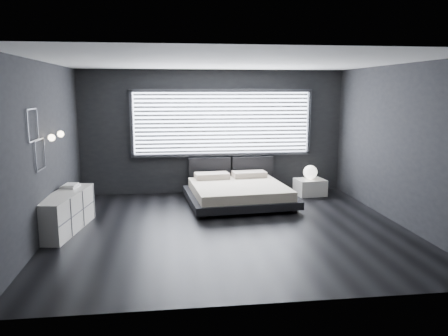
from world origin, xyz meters
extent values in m
plane|color=black|center=(0.00, 0.00, 0.00)|extent=(6.00, 6.00, 0.00)
plane|color=white|center=(0.00, 0.00, 2.80)|extent=(6.00, 6.00, 0.00)
cube|color=black|center=(0.00, 2.75, 1.40)|extent=(6.00, 0.04, 2.80)
cube|color=black|center=(0.00, -2.75, 1.40)|extent=(6.00, 0.04, 2.80)
cube|color=black|center=(-3.00, 0.00, 1.40)|extent=(0.04, 5.50, 2.80)
cube|color=black|center=(3.00, 0.00, 1.40)|extent=(0.04, 5.50, 2.80)
cube|color=white|center=(0.20, 2.73, 1.61)|extent=(4.00, 0.02, 1.38)
cube|color=#47474C|center=(-1.84, 2.70, 1.61)|extent=(0.06, 0.08, 1.48)
cube|color=#47474C|center=(2.24, 2.70, 1.61)|extent=(0.06, 0.08, 1.48)
cube|color=#47474C|center=(0.20, 2.70, 2.34)|extent=(4.14, 0.08, 0.06)
cube|color=#47474C|center=(0.20, 2.70, 0.88)|extent=(4.14, 0.08, 0.06)
cube|color=silver|center=(0.20, 2.67, 1.61)|extent=(3.94, 0.03, 1.32)
cube|color=black|center=(-0.10, 2.64, 0.57)|extent=(0.96, 0.16, 0.52)
cube|color=black|center=(0.90, 2.64, 0.57)|extent=(0.96, 0.16, 0.52)
cylinder|color=silver|center=(-2.95, 0.05, 1.60)|extent=(0.10, 0.02, 0.02)
sphere|color=#FFE5B7|center=(-2.88, 0.05, 1.60)|extent=(0.11, 0.11, 0.11)
cylinder|color=silver|center=(-2.95, 0.65, 1.60)|extent=(0.10, 0.02, 0.02)
sphere|color=#FFE5B7|center=(-2.88, 0.65, 1.60)|extent=(0.11, 0.11, 0.11)
cube|color=#47474C|center=(-2.98, -0.55, 2.08)|extent=(0.01, 0.46, 0.02)
cube|color=#47474C|center=(-2.98, -0.55, 1.62)|extent=(0.01, 0.46, 0.02)
cube|color=#47474C|center=(-2.98, -0.32, 1.85)|extent=(0.01, 0.02, 0.46)
cube|color=#47474C|center=(-2.98, -0.78, 1.85)|extent=(0.01, 0.02, 0.46)
cube|color=#47474C|center=(-2.98, -0.30, 1.61)|extent=(0.01, 0.46, 0.02)
cube|color=#47474C|center=(-2.98, -0.30, 1.15)|extent=(0.01, 0.46, 0.02)
cube|color=#47474C|center=(-2.98, -0.07, 1.38)|extent=(0.01, 0.02, 0.46)
cube|color=#47474C|center=(-2.98, -0.53, 1.38)|extent=(0.01, 0.02, 0.46)
cube|color=black|center=(-0.43, 0.67, 0.04)|extent=(0.12, 0.12, 0.08)
cube|color=black|center=(1.36, 0.82, 0.04)|extent=(0.12, 0.12, 0.08)
cube|color=black|center=(-0.57, 2.28, 0.04)|extent=(0.12, 0.12, 0.08)
cube|color=black|center=(1.23, 2.43, 0.04)|extent=(0.12, 0.12, 0.08)
cube|color=black|center=(0.40, 1.55, 0.15)|extent=(2.25, 2.17, 0.15)
cube|color=beige|center=(0.40, 1.55, 0.32)|extent=(2.01, 2.01, 0.19)
cube|color=beige|center=(-0.09, 2.25, 0.48)|extent=(0.77, 0.46, 0.12)
cube|color=beige|center=(0.76, 2.32, 0.48)|extent=(0.77, 0.46, 0.12)
cube|color=silver|center=(2.13, 2.14, 0.18)|extent=(0.68, 0.59, 0.36)
sphere|color=white|center=(2.14, 2.18, 0.52)|extent=(0.31, 0.31, 0.31)
cube|color=silver|center=(-2.78, 0.19, 0.32)|extent=(0.72, 1.67, 0.65)
cube|color=#47474C|center=(-2.55, 0.15, 0.32)|extent=(0.28, 1.58, 0.63)
cube|color=silver|center=(-2.77, 0.65, 0.67)|extent=(0.31, 0.37, 0.04)
cube|color=silver|center=(-2.76, 0.63, 0.70)|extent=(0.24, 0.31, 0.03)
camera|label=1|loc=(-1.02, -7.18, 2.35)|focal=35.00mm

